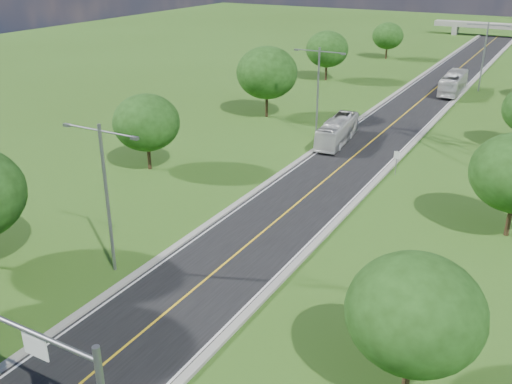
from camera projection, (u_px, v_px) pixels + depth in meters
ground at (405, 114)px, 73.66m from camera, size 260.00×260.00×0.00m
road at (417, 103)px, 78.46m from camera, size 8.00×150.00×0.06m
curb_left at (387, 99)px, 80.34m from camera, size 0.50×150.00×0.22m
curb_right at (449, 107)px, 76.52m from camera, size 0.50×150.00×0.22m
signal_mast at (60, 379)px, 21.13m from camera, size 8.54×0.33×7.20m
speed_limit_sign at (397, 159)px, 53.03m from camera, size 0.55×0.09×2.40m
overpass at (499, 27)px, 136.90m from camera, size 30.00×3.00×3.20m
streetlight_near_left at (106, 187)px, 35.51m from camera, size 5.90×0.25×10.00m
streetlight_mid_left at (318, 85)px, 61.99m from camera, size 5.90×0.25×10.00m
streetlight_far_right at (484, 51)px, 83.07m from camera, size 5.90×0.25×10.00m
tree_lb at (146, 122)px, 53.35m from camera, size 6.30×6.30×7.33m
tree_lc at (267, 73)px, 70.19m from camera, size 7.56×7.56×8.79m
tree_ld at (327, 49)px, 90.59m from camera, size 6.72×6.72×7.82m
tree_le at (388, 36)px, 108.97m from camera, size 5.88×5.88×6.84m
tree_ra at (415, 313)px, 25.42m from camera, size 6.30×6.30×7.33m
bus_outbound at (453, 83)px, 83.34m from camera, size 2.93×10.89×3.01m
bus_inbound at (337, 131)px, 61.95m from camera, size 3.14×9.74×2.67m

